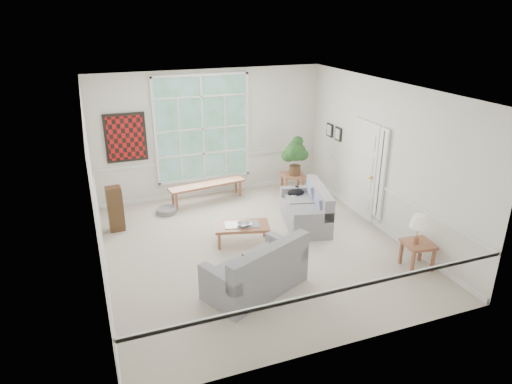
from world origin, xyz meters
TOP-DOWN VIEW (x-y plane):
  - floor at (0.00, 0.00)m, footprint 5.50×6.00m
  - ceiling at (0.00, 0.00)m, footprint 5.50×6.00m
  - wall_back at (0.00, 3.00)m, footprint 5.50×0.02m
  - wall_front at (0.00, -3.00)m, footprint 5.50×0.02m
  - wall_left at (-2.75, 0.00)m, footprint 0.02×6.00m
  - wall_right at (2.75, 0.00)m, footprint 0.02×6.00m
  - window_back at (-0.20, 2.96)m, footprint 2.30×0.08m
  - entry_door at (2.71, 0.60)m, footprint 0.08×0.90m
  - door_sidelight at (2.71, -0.03)m, footprint 0.08×0.26m
  - wall_art at (-1.95, 2.95)m, footprint 0.90×0.06m
  - wall_frame_near at (2.71, 1.75)m, footprint 0.04×0.26m
  - wall_frame_far at (2.71, 2.15)m, footprint 0.04×0.26m
  - loveseat_right at (1.34, 0.57)m, footprint 1.14×1.69m
  - loveseat_front at (-0.48, -1.32)m, footprint 1.84×1.45m
  - coffee_table at (-0.17, 0.25)m, footprint 1.15×0.81m
  - pewter_bowl at (-0.14, 0.19)m, footprint 0.35×0.35m
  - window_bench at (-0.25, 2.54)m, footprint 1.86×0.62m
  - end_table at (1.80, 2.21)m, footprint 0.60×0.60m
  - houseplant at (1.83, 2.14)m, footprint 0.70×0.70m
  - side_table at (2.40, -1.69)m, footprint 0.54×0.54m
  - table_lamp at (2.34, -1.68)m, footprint 0.36×0.36m
  - pet_bed at (-1.30, 2.17)m, footprint 0.61×0.61m
  - floor_speaker at (-2.40, 1.68)m, footprint 0.31×0.25m
  - cat at (1.38, 1.13)m, footprint 0.44×0.37m

SIDE VIEW (x-z plane):
  - floor at x=0.00m, z-range -0.01..0.00m
  - pet_bed at x=-1.30m, z-range 0.00..0.14m
  - coffee_table at x=-0.17m, z-range 0.00..0.39m
  - window_bench at x=-0.25m, z-range 0.00..0.43m
  - side_table at x=2.40m, z-range 0.00..0.49m
  - end_table at x=1.80m, z-range 0.00..0.53m
  - loveseat_right at x=1.34m, z-range 0.00..0.84m
  - pewter_bowl at x=-0.14m, z-range 0.39..0.46m
  - loveseat_front at x=-0.48m, z-range 0.00..0.89m
  - floor_speaker at x=-2.40m, z-range 0.00..0.95m
  - cat at x=1.38m, z-range 0.43..0.61m
  - table_lamp at x=2.34m, z-range 0.49..1.03m
  - houseplant at x=1.83m, z-range 0.53..1.47m
  - entry_door at x=2.71m, z-range 0.00..2.10m
  - door_sidelight at x=2.71m, z-range 0.20..2.10m
  - wall_back at x=0.00m, z-range 0.00..3.00m
  - wall_front at x=0.00m, z-range 0.00..3.00m
  - wall_left at x=-2.75m, z-range 0.00..3.00m
  - wall_right at x=2.75m, z-range 0.00..3.00m
  - wall_frame_near at x=2.71m, z-range 1.39..1.71m
  - wall_frame_far at x=2.71m, z-range 1.39..1.71m
  - wall_art at x=-1.95m, z-range 1.05..2.15m
  - window_back at x=-0.20m, z-range 0.45..2.85m
  - ceiling at x=0.00m, z-range 2.99..3.01m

